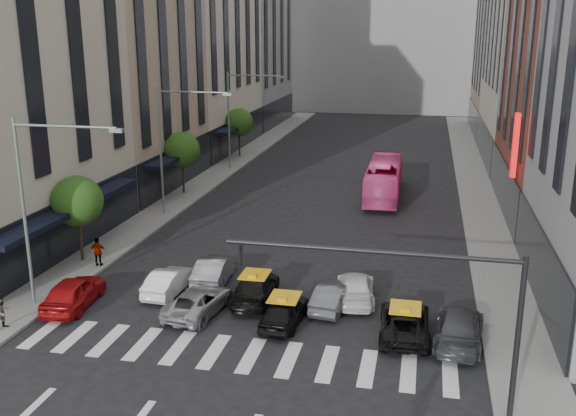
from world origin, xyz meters
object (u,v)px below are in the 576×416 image
Objects in this scene: pedestrian_near at (2,312)px; pedestrian_far at (98,252)px; streetlamp_far at (238,108)px; car_white_front at (169,281)px; car_red at (74,292)px; taxi_left at (255,288)px; taxi_center at (285,311)px; streetlamp_mid at (173,135)px; streetlamp_near at (40,189)px; bus at (384,179)px.

pedestrian_far is at bearing 17.45° from pedestrian_near.
pedestrian_near is 8.03m from pedestrian_far.
car_white_front is at bearing -80.55° from streetlamp_far.
car_red is 3.49m from pedestrian_near.
pedestrian_far reaches higher than taxi_left.
taxi_center is (6.53, -2.29, 0.02)m from car_white_front.
streetlamp_mid reaches higher than taxi_center.
streetlamp_near reaches higher than car_red.
streetlamp_near is at bearing 59.20° from bus.
streetlamp_mid reaches higher than car_white_front.
pedestrian_near is (-1.68, -3.05, 0.19)m from car_red.
car_red is at bearing -9.00° from pedestrian_near.
taxi_left is (9.38, -29.11, -5.22)m from streetlamp_far.
car_red is at bearing 12.01° from taxi_left.
streetlamp_far is at bearing 90.00° from streetlamp_near.
streetlamp_mid is 16.51m from car_red.
streetlamp_mid is 2.32× the size of taxi_center.
streetlamp_mid is 17.06m from bus.
car_white_front is 5.75m from pedestrian_far.
streetlamp_mid is at bearing 90.00° from streetlamp_near.
pedestrian_far is (0.32, 8.02, 0.03)m from pedestrian_near.
bus is at bearing -111.34° from car_white_front.
streetlamp_mid reaches higher than car_red.
car_red reaches higher than taxi_left.
streetlamp_mid is at bearing 30.15° from bus.
car_white_front is (4.84, 2.90, -5.26)m from streetlamp_near.
pedestrian_far is at bearing -90.76° from streetlamp_far.
streetlamp_far reaches higher than taxi_center.
pedestrian_far reaches higher than pedestrian_near.
pedestrian_near reaches higher than car_white_front.
taxi_center is (1.99, -2.29, -0.02)m from taxi_left.
pedestrian_far is at bearing -23.01° from car_white_front.
bus is 6.50× the size of pedestrian_far.
streetlamp_far is 1.91× the size of taxi_left.
streetlamp_far reaches higher than car_white_front.
bus is at bearing -135.63° from pedestrian_far.
streetlamp_near is at bearing 13.91° from car_red.
taxi_center is at bearing -53.56° from streetlamp_mid.
taxi_left is at bearing -168.48° from car_red.
car_red is 0.41× the size of bus.
car_white_front is at bearing -24.83° from pedestrian_near.
car_red is at bearing 60.63° from bus.
taxi_center is 2.44× the size of pedestrian_near.
streetlamp_far is 0.84× the size of bus.
bus reaches higher than pedestrian_near.
taxi_center is (11.37, -15.40, -5.24)m from streetlamp_mid.
pedestrian_near is at bearing 60.61° from bus.
streetlamp_near is 32.00m from streetlamp_far.
car_white_front is at bearing 65.91° from bus.
car_red is 1.14× the size of taxi_center.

